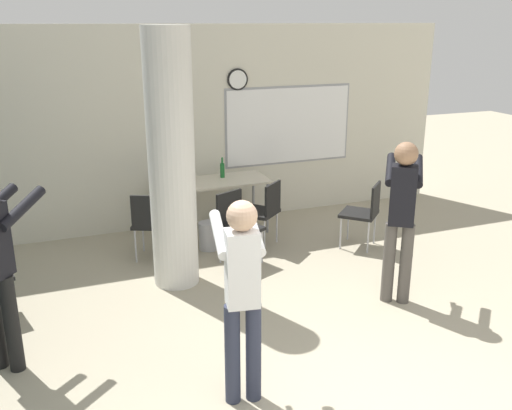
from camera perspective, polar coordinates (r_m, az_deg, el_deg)
The scene contains 11 objects.
wall_back at distance 8.15m, azimuth -6.49°, elevation 7.69°, with size 8.00×0.15×2.80m.
support_pillar at distance 6.16m, azimuth -8.45°, elevation 4.28°, with size 0.50×0.50×2.80m.
folding_table at distance 7.82m, azimuth -4.45°, elevation 2.03°, with size 1.55×0.67×0.75m.
bottle_on_table at distance 7.95m, azimuth -3.39°, elevation 3.53°, with size 0.06×0.06×0.28m.
waste_bin at distance 7.42m, azimuth -4.75°, elevation -3.07°, with size 0.26×0.26×0.36m.
chair_mid_room at distance 7.48m, azimuth 10.80°, elevation -0.50°, with size 0.62×0.62×0.87m.
chair_table_right at distance 7.40m, azimuth 0.76°, elevation -0.36°, with size 0.62×0.62×0.87m.
chair_table_front at distance 6.91m, azimuth -1.94°, elevation -1.74°, with size 0.58×0.58×0.87m.
chair_table_left at distance 7.08m, azimuth -10.47°, elevation -1.54°, with size 0.58×0.58×0.87m.
person_playing_front at distance 4.26m, azimuth -1.43°, elevation -8.14°, with size 0.43×0.67×1.64m.
person_playing_side at distance 5.96m, azimuth 14.35°, elevation -0.48°, with size 0.61×0.70×1.72m.
Camera 1 is at (-2.00, -2.70, 2.84)m, focal length 40.00 mm.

